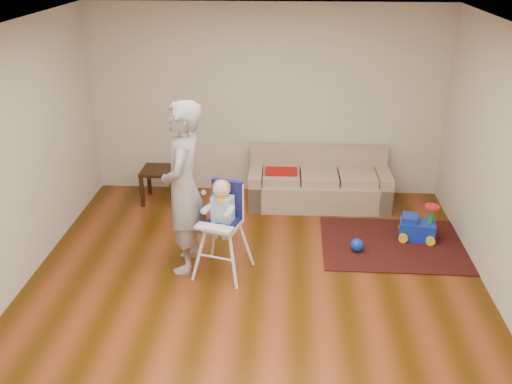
# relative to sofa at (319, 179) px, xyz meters

# --- Properties ---
(ground) EXTENTS (5.50, 5.50, 0.00)m
(ground) POSITION_rel_sofa_xyz_m (-0.76, -2.30, -0.38)
(ground) COLOR #442504
(ground) RESTS_ON ground
(room_envelope) EXTENTS (5.04, 5.52, 2.72)m
(room_envelope) POSITION_rel_sofa_xyz_m (-0.76, -1.77, 1.50)
(room_envelope) COLOR beige
(room_envelope) RESTS_ON ground
(sofa) EXTENTS (1.96, 0.83, 0.75)m
(sofa) POSITION_rel_sofa_xyz_m (0.00, 0.00, 0.00)
(sofa) COLOR tan
(sofa) RESTS_ON ground
(side_table) EXTENTS (0.48, 0.48, 0.48)m
(side_table) POSITION_rel_sofa_xyz_m (-2.25, -0.03, -0.14)
(side_table) COLOR black
(side_table) RESTS_ON ground
(area_rug) EXTENTS (1.81, 1.36, 0.01)m
(area_rug) POSITION_rel_sofa_xyz_m (0.91, -1.14, -0.37)
(area_rug) COLOR black
(area_rug) RESTS_ON ground
(ride_on_toy) EXTENTS (0.47, 0.37, 0.47)m
(ride_on_toy) POSITION_rel_sofa_xyz_m (1.19, -0.98, -0.13)
(ride_on_toy) COLOR #1232C2
(ride_on_toy) RESTS_ON area_rug
(toy_ball) EXTENTS (0.16, 0.16, 0.16)m
(toy_ball) POSITION_rel_sofa_xyz_m (0.42, -1.35, -0.28)
(toy_ball) COLOR #1232C2
(toy_ball) RESTS_ON area_rug
(high_chair) EXTENTS (0.65, 0.65, 1.13)m
(high_chair) POSITION_rel_sofa_xyz_m (-1.13, -1.90, 0.17)
(high_chair) COLOR white
(high_chair) RESTS_ON ground
(adult) EXTENTS (0.47, 0.71, 1.95)m
(adult) POSITION_rel_sofa_xyz_m (-1.56, -1.79, 0.60)
(adult) COLOR gray
(adult) RESTS_ON ground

